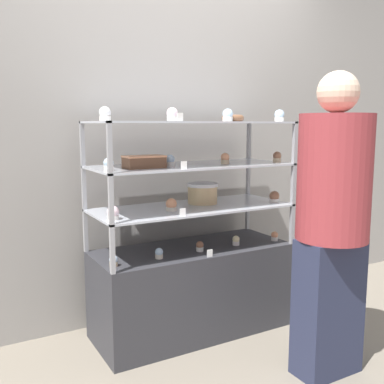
# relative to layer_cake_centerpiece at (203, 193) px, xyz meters

# --- Properties ---
(ground_plane) EXTENTS (20.00, 20.00, 0.00)m
(ground_plane) POSITION_rel_layer_cake_centerpiece_xyz_m (-0.12, -0.07, -0.88)
(ground_plane) COLOR gray
(back_wall) EXTENTS (8.00, 0.05, 2.60)m
(back_wall) POSITION_rel_layer_cake_centerpiece_xyz_m (-0.12, 0.33, 0.42)
(back_wall) COLOR gray
(back_wall) RESTS_ON ground_plane
(display_base) EXTENTS (1.24, 0.51, 0.55)m
(display_base) POSITION_rel_layer_cake_centerpiece_xyz_m (-0.12, -0.07, -0.61)
(display_base) COLOR #333338
(display_base) RESTS_ON ground_plane
(display_riser_lower) EXTENTS (1.24, 0.51, 0.26)m
(display_riser_lower) POSITION_rel_layer_cake_centerpiece_xyz_m (-0.12, -0.07, -0.08)
(display_riser_lower) COLOR #99999E
(display_riser_lower) RESTS_ON display_base
(display_riser_middle) EXTENTS (1.24, 0.51, 0.26)m
(display_riser_middle) POSITION_rel_layer_cake_centerpiece_xyz_m (-0.12, -0.07, 0.18)
(display_riser_middle) COLOR #99999E
(display_riser_middle) RESTS_ON display_riser_lower
(display_riser_upper) EXTENTS (1.24, 0.51, 0.26)m
(display_riser_upper) POSITION_rel_layer_cake_centerpiece_xyz_m (-0.12, -0.07, 0.44)
(display_riser_upper) COLOR #99999E
(display_riser_upper) RESTS_ON display_riser_middle
(layer_cake_centerpiece) EXTENTS (0.20, 0.20, 0.13)m
(layer_cake_centerpiece) POSITION_rel_layer_cake_centerpiece_xyz_m (0.00, 0.00, 0.00)
(layer_cake_centerpiece) COLOR #DBBC84
(layer_cake_centerpiece) RESTS_ON display_riser_lower
(sheet_cake_frosted) EXTENTS (0.23, 0.13, 0.07)m
(sheet_cake_frosted) POSITION_rel_layer_cake_centerpiece_xyz_m (-0.46, -0.12, 0.23)
(sheet_cake_frosted) COLOR brown
(sheet_cake_frosted) RESTS_ON display_riser_middle
(cupcake_0) EXTENTS (0.05, 0.05, 0.06)m
(cupcake_0) POSITION_rel_layer_cake_centerpiece_xyz_m (-0.68, -0.19, -0.30)
(cupcake_0) COLOR #CCB28C
(cupcake_0) RESTS_ON display_base
(cupcake_1) EXTENTS (0.05, 0.05, 0.06)m
(cupcake_1) POSITION_rel_layer_cake_centerpiece_xyz_m (-0.40, -0.18, -0.30)
(cupcake_1) COLOR beige
(cupcake_1) RESTS_ON display_base
(cupcake_2) EXTENTS (0.05, 0.05, 0.06)m
(cupcake_2) POSITION_rel_layer_cake_centerpiece_xyz_m (-0.11, -0.17, -0.30)
(cupcake_2) COLOR white
(cupcake_2) RESTS_ON display_base
(cupcake_3) EXTENTS (0.05, 0.05, 0.06)m
(cupcake_3) POSITION_rel_layer_cake_centerpiece_xyz_m (0.16, -0.16, -0.30)
(cupcake_3) COLOR white
(cupcake_3) RESTS_ON display_base
(cupcake_4) EXTENTS (0.05, 0.05, 0.06)m
(cupcake_4) POSITION_rel_layer_cake_centerpiece_xyz_m (0.45, -0.19, -0.30)
(cupcake_4) COLOR white
(cupcake_4) RESTS_ON display_base
(price_tag_0) EXTENTS (0.04, 0.00, 0.04)m
(price_tag_0) POSITION_rel_layer_cake_centerpiece_xyz_m (-0.13, -0.30, -0.31)
(price_tag_0) COLOR white
(price_tag_0) RESTS_ON display_base
(cupcake_5) EXTENTS (0.07, 0.07, 0.08)m
(cupcake_5) POSITION_rel_layer_cake_centerpiece_xyz_m (-0.68, -0.20, -0.03)
(cupcake_5) COLOR white
(cupcake_5) RESTS_ON display_riser_lower
(cupcake_6) EXTENTS (0.07, 0.07, 0.08)m
(cupcake_6) POSITION_rel_layer_cake_centerpiece_xyz_m (-0.29, -0.13, -0.03)
(cupcake_6) COLOR beige
(cupcake_6) RESTS_ON display_riser_lower
(cupcake_7) EXTENTS (0.07, 0.07, 0.08)m
(cupcake_7) POSITION_rel_layer_cake_centerpiece_xyz_m (0.43, -0.20, -0.03)
(cupcake_7) COLOR white
(cupcake_7) RESTS_ON display_riser_lower
(price_tag_1) EXTENTS (0.04, 0.00, 0.04)m
(price_tag_1) POSITION_rel_layer_cake_centerpiece_xyz_m (-0.31, -0.30, -0.04)
(price_tag_1) COLOR white
(price_tag_1) RESTS_ON display_riser_lower
(cupcake_8) EXTENTS (0.05, 0.05, 0.07)m
(cupcake_8) POSITION_rel_layer_cake_centerpiece_xyz_m (-0.69, -0.18, 0.23)
(cupcake_8) COLOR white
(cupcake_8) RESTS_ON display_riser_middle
(cupcake_9) EXTENTS (0.05, 0.05, 0.07)m
(cupcake_9) POSITION_rel_layer_cake_centerpiece_xyz_m (-0.29, -0.12, 0.23)
(cupcake_9) COLOR white
(cupcake_9) RESTS_ON display_riser_middle
(cupcake_10) EXTENTS (0.05, 0.05, 0.07)m
(cupcake_10) POSITION_rel_layer_cake_centerpiece_xyz_m (0.08, -0.14, 0.23)
(cupcake_10) COLOR #CCB28C
(cupcake_10) RESTS_ON display_riser_middle
(cupcake_11) EXTENTS (0.05, 0.05, 0.07)m
(cupcake_11) POSITION_rel_layer_cake_centerpiece_xyz_m (0.45, -0.19, 0.23)
(cupcake_11) COLOR #CCB28C
(cupcake_11) RESTS_ON display_riser_middle
(price_tag_2) EXTENTS (0.04, 0.00, 0.04)m
(price_tag_2) POSITION_rel_layer_cake_centerpiece_xyz_m (-0.30, -0.30, 0.22)
(price_tag_2) COLOR white
(price_tag_2) RESTS_ON display_riser_middle
(cupcake_12) EXTENTS (0.06, 0.06, 0.08)m
(cupcake_12) POSITION_rel_layer_cake_centerpiece_xyz_m (-0.68, -0.12, 0.49)
(cupcake_12) COLOR white
(cupcake_12) RESTS_ON display_riser_upper
(cupcake_13) EXTENTS (0.06, 0.06, 0.08)m
(cupcake_13) POSITION_rel_layer_cake_centerpiece_xyz_m (-0.31, -0.19, 0.49)
(cupcake_13) COLOR white
(cupcake_13) RESTS_ON display_riser_upper
(cupcake_14) EXTENTS (0.06, 0.06, 0.08)m
(cupcake_14) POSITION_rel_layer_cake_centerpiece_xyz_m (0.07, -0.17, 0.49)
(cupcake_14) COLOR white
(cupcake_14) RESTS_ON display_riser_upper
(cupcake_15) EXTENTS (0.06, 0.06, 0.08)m
(cupcake_15) POSITION_rel_layer_cake_centerpiece_xyz_m (0.45, -0.20, 0.49)
(cupcake_15) COLOR white
(cupcake_15) RESTS_ON display_riser_upper
(price_tag_3) EXTENTS (0.04, 0.00, 0.04)m
(price_tag_3) POSITION_rel_layer_cake_centerpiece_xyz_m (-0.32, -0.30, 0.48)
(price_tag_3) COLOR white
(price_tag_3) RESTS_ON display_riser_upper
(donut_glazed) EXTENTS (0.14, 0.14, 0.04)m
(donut_glazed) POSITION_rel_layer_cake_centerpiece_xyz_m (0.15, -0.11, 0.48)
(donut_glazed) COLOR brown
(donut_glazed) RESTS_ON display_riser_upper
(customer_figure) EXTENTS (0.37, 0.37, 1.59)m
(customer_figure) POSITION_rel_layer_cake_centerpiece_xyz_m (0.27, -0.85, -0.04)
(customer_figure) COLOR #282D47
(customer_figure) RESTS_ON ground_plane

